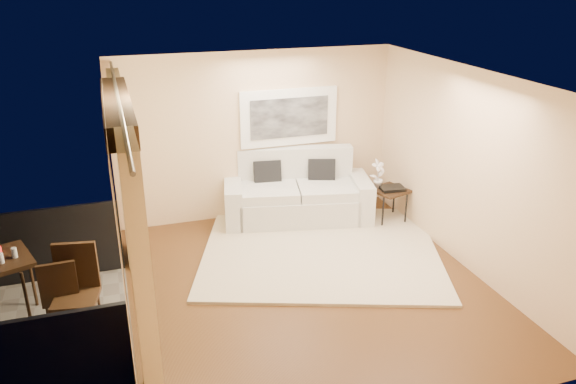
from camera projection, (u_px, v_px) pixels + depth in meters
floor at (309, 287)px, 7.30m from camera, size 5.00×5.00×0.00m
room_shell at (117, 108)px, 5.75m from camera, size 5.00×6.40×5.00m
balcony at (32, 321)px, 6.29m from camera, size 1.81×2.60×1.17m
curtains at (131, 213)px, 6.20m from camera, size 0.16×4.80×2.64m
artwork at (289, 117)px, 9.03m from camera, size 1.62×0.07×0.92m
rug at (320, 249)px, 8.23m from camera, size 4.16×3.89×0.04m
sofa at (297, 195)px, 9.17m from camera, size 2.50×1.47×1.12m
side_table at (389, 193)px, 9.01m from camera, size 0.65×0.65×0.56m
tray at (392, 188)px, 8.97m from camera, size 0.41×0.32×0.05m
orchid at (378, 174)px, 8.96m from camera, size 0.29×0.23×0.48m
balcony_chair_far at (60, 291)px, 6.22m from camera, size 0.41×0.41×0.92m
balcony_chair_near at (77, 283)px, 6.18m from camera, size 0.54×0.54×1.08m
glass_a at (1, 258)px, 6.17m from camera, size 0.06×0.06×0.12m
glass_b at (14, 253)px, 6.28m from camera, size 0.06×0.06×0.12m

